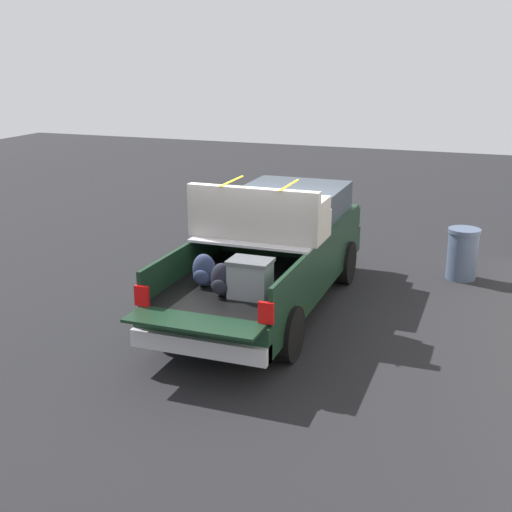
{
  "coord_description": "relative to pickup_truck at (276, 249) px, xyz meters",
  "views": [
    {
      "loc": [
        -9.96,
        -3.46,
        4.15
      ],
      "look_at": [
        -0.6,
        0.0,
        1.1
      ],
      "focal_mm": 47.03,
      "sensor_mm": 36.0,
      "label": 1
    }
  ],
  "objects": [
    {
      "name": "ground_plane",
      "position": [
        -0.35,
        0.0,
        -0.96
      ],
      "size": [
        40.0,
        40.0,
        0.0
      ],
      "primitive_type": "plane",
      "color": "black"
    },
    {
      "name": "pickup_truck",
      "position": [
        0.0,
        0.0,
        0.0
      ],
      "size": [
        6.05,
        2.08,
        2.23
      ],
      "color": "black",
      "rests_on": "ground_plane"
    },
    {
      "name": "trash_can",
      "position": [
        2.4,
        -2.92,
        -0.46
      ],
      "size": [
        0.6,
        0.6,
        0.98
      ],
      "color": "#3F4C66",
      "rests_on": "ground_plane"
    }
  ]
}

